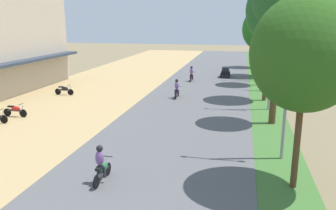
# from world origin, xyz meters

# --- Properties ---
(parked_motorbike_fourth) EXTENTS (1.80, 0.54, 0.94)m
(parked_motorbike_fourth) POSITION_xyz_m (-11.59, 15.25, 0.55)
(parked_motorbike_fourth) COLOR black
(parked_motorbike_fourth) RESTS_ON dirt_shoulder
(parked_motorbike_fifth) EXTENTS (1.80, 0.54, 0.94)m
(parked_motorbike_fifth) POSITION_xyz_m (-11.80, 22.55, 0.55)
(parked_motorbike_fifth) COLOR black
(parked_motorbike_fifth) RESTS_ON dirt_shoulder
(median_tree_nearest) EXTENTS (4.08, 4.08, 7.60)m
(median_tree_nearest) POSITION_xyz_m (5.96, 8.38, 5.43)
(median_tree_nearest) COLOR #4C351E
(median_tree_nearest) RESTS_ON median_strip
(median_tree_second) EXTENTS (3.44, 3.44, 9.35)m
(median_tree_second) POSITION_xyz_m (5.79, 17.38, 7.58)
(median_tree_second) COLOR #4C351E
(median_tree_second) RESTS_ON median_strip
(median_tree_third) EXTENTS (3.79, 3.79, 9.57)m
(median_tree_third) POSITION_xyz_m (5.66, 24.15, 7.36)
(median_tree_third) COLOR #4C351E
(median_tree_third) RESTS_ON median_strip
(median_tree_fourth) EXTENTS (3.35, 3.35, 8.49)m
(median_tree_fourth) POSITION_xyz_m (5.55, 31.20, 6.64)
(median_tree_fourth) COLOR #4C351E
(median_tree_fourth) RESTS_ON median_strip
(median_tree_fifth) EXTENTS (4.32, 4.32, 8.00)m
(median_tree_fifth) POSITION_xyz_m (5.68, 36.83, 5.59)
(median_tree_fifth) COLOR #4C351E
(median_tree_fifth) RESTS_ON median_strip
(median_tree_sixth) EXTENTS (3.54, 3.54, 7.75)m
(median_tree_sixth) POSITION_xyz_m (5.69, 44.91, 5.76)
(median_tree_sixth) COLOR #4C351E
(median_tree_sixth) RESTS_ON median_strip
(streetlamp_near) EXTENTS (3.16, 0.20, 8.39)m
(streetlamp_near) POSITION_xyz_m (5.80, 11.37, 4.86)
(streetlamp_near) COLOR gray
(streetlamp_near) RESTS_ON median_strip
(streetlamp_mid) EXTENTS (3.16, 0.20, 8.17)m
(streetlamp_mid) POSITION_xyz_m (5.80, 21.03, 4.75)
(streetlamp_mid) COLOR gray
(streetlamp_mid) RESTS_ON median_strip
(streetlamp_far) EXTENTS (3.16, 0.20, 7.16)m
(streetlamp_far) POSITION_xyz_m (5.80, 33.85, 4.22)
(streetlamp_far) COLOR gray
(streetlamp_far) RESTS_ON median_strip
(utility_pole_near) EXTENTS (1.80, 0.20, 8.78)m
(utility_pole_near) POSITION_xyz_m (8.02, 28.84, 4.58)
(utility_pole_near) COLOR brown
(utility_pole_near) RESTS_ON ground
(utility_pole_far) EXTENTS (1.80, 0.20, 8.50)m
(utility_pole_far) POSITION_xyz_m (8.33, 28.89, 4.44)
(utility_pole_far) COLOR brown
(utility_pole_far) RESTS_ON ground
(car_hatchback_black) EXTENTS (1.04, 2.00, 1.23)m
(car_hatchback_black) POSITION_xyz_m (1.86, 35.43, 0.75)
(car_hatchback_black) COLOR black
(car_hatchback_black) RESTS_ON road_strip
(motorbike_ahead_third) EXTENTS (0.54, 1.80, 1.66)m
(motorbike_ahead_third) POSITION_xyz_m (-1.78, 7.11, 0.86)
(motorbike_ahead_third) COLOR black
(motorbike_ahead_third) RESTS_ON road_strip
(motorbike_ahead_fourth) EXTENTS (0.54, 1.80, 1.66)m
(motorbike_ahead_fourth) POSITION_xyz_m (-1.67, 23.41, 0.86)
(motorbike_ahead_fourth) COLOR black
(motorbike_ahead_fourth) RESTS_ON road_strip
(motorbike_ahead_fifth) EXTENTS (0.54, 1.80, 1.66)m
(motorbike_ahead_fifth) POSITION_xyz_m (-1.65, 31.99, 0.86)
(motorbike_ahead_fifth) COLOR black
(motorbike_ahead_fifth) RESTS_ON road_strip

